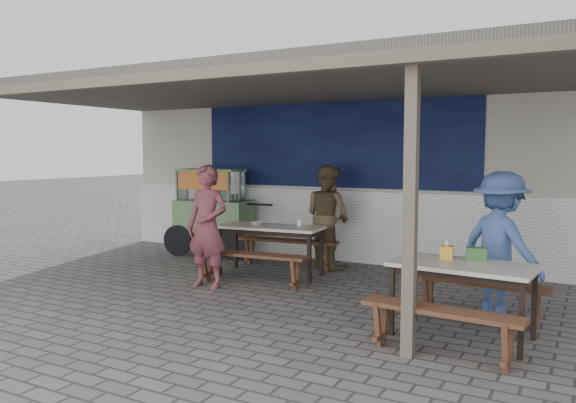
# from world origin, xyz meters

# --- Properties ---
(ground) EXTENTS (60.00, 60.00, 0.00)m
(ground) POSITION_xyz_m (0.00, 0.00, 0.00)
(ground) COLOR #615C57
(ground) RESTS_ON ground
(back_wall) EXTENTS (9.00, 1.28, 3.50)m
(back_wall) POSITION_xyz_m (-0.00, 3.58, 1.72)
(back_wall) COLOR beige
(back_wall) RESTS_ON ground
(warung_roof) EXTENTS (9.00, 4.21, 2.81)m
(warung_roof) POSITION_xyz_m (0.02, 0.90, 2.71)
(warung_roof) COLOR #58524B
(warung_roof) RESTS_ON ground
(table_left) EXTENTS (1.62, 0.80, 0.75)m
(table_left) POSITION_xyz_m (-0.46, 1.39, 0.67)
(table_left) COLOR beige
(table_left) RESTS_ON ground
(bench_left_street) EXTENTS (1.69, 0.46, 0.45)m
(bench_left_street) POSITION_xyz_m (-0.39, 0.72, 0.34)
(bench_left_street) COLOR brown
(bench_left_street) RESTS_ON ground
(bench_left_wall) EXTENTS (1.69, 0.46, 0.45)m
(bench_left_wall) POSITION_xyz_m (-0.53, 2.06, 0.34)
(bench_left_wall) COLOR brown
(bench_left_wall) RESTS_ON ground
(table_right) EXTENTS (1.40, 0.85, 0.75)m
(table_right) POSITION_xyz_m (2.66, -0.14, 0.67)
(table_right) COLOR beige
(table_right) RESTS_ON ground
(bench_right_street) EXTENTS (1.47, 0.39, 0.45)m
(bench_right_street) POSITION_xyz_m (2.61, -0.79, 0.34)
(bench_right_street) COLOR brown
(bench_right_street) RESTS_ON ground
(bench_right_wall) EXTENTS (1.47, 0.39, 0.45)m
(bench_right_wall) POSITION_xyz_m (2.71, 0.51, 0.34)
(bench_right_wall) COLOR brown
(bench_right_wall) RESTS_ON ground
(vendor_cart) EXTENTS (1.89, 0.94, 1.55)m
(vendor_cart) POSITION_xyz_m (-2.25, 2.39, 0.84)
(vendor_cart) COLOR #6E9060
(vendor_cart) RESTS_ON ground
(patron_street_side) EXTENTS (0.63, 0.43, 1.68)m
(patron_street_side) POSITION_xyz_m (-0.83, 0.33, 0.84)
(patron_street_side) COLOR brown
(patron_street_side) RESTS_ON ground
(patron_wall_side) EXTENTS (0.97, 0.87, 1.65)m
(patron_wall_side) POSITION_xyz_m (0.03, 2.35, 0.82)
(patron_wall_side) COLOR brown
(patron_wall_side) RESTS_ON ground
(patron_right_table) EXTENTS (1.22, 1.08, 1.64)m
(patron_right_table) POSITION_xyz_m (2.89, 0.73, 0.82)
(patron_right_table) COLOR #4666A8
(patron_right_table) RESTS_ON ground
(tissue_box) EXTENTS (0.15, 0.15, 0.13)m
(tissue_box) POSITION_xyz_m (2.45, 0.06, 0.81)
(tissue_box) COLOR yellow
(tissue_box) RESTS_ON table_right
(donation_box) EXTENTS (0.22, 0.17, 0.13)m
(donation_box) POSITION_xyz_m (2.75, 0.08, 0.82)
(donation_box) COLOR #3B7735
(donation_box) RESTS_ON table_right
(condiment_jar) EXTENTS (0.08, 0.08, 0.09)m
(condiment_jar) POSITION_xyz_m (-0.07, 1.59, 0.80)
(condiment_jar) COLOR silver
(condiment_jar) RESTS_ON table_left
(condiment_bowl) EXTENTS (0.24, 0.24, 0.05)m
(condiment_bowl) POSITION_xyz_m (-0.70, 1.41, 0.77)
(condiment_bowl) COLOR white
(condiment_bowl) RESTS_ON table_left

